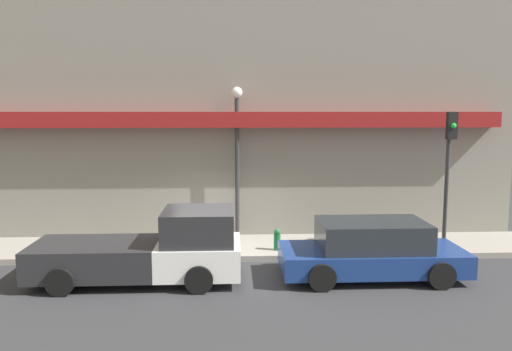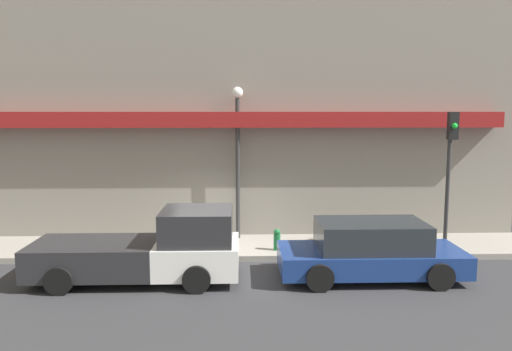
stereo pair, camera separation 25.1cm
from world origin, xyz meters
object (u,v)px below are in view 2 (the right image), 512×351
Objects in this scene: fire_hydrant at (277,239)px; pickup_truck at (150,250)px; parked_car at (371,251)px; street_lamp at (238,143)px; traffic_light at (450,156)px.

pickup_truck is at bearing -148.43° from fire_hydrant.
parked_car reaches higher than fire_hydrant.
pickup_truck is at bearing -121.82° from street_lamp.
fire_hydrant is at bearing 30.80° from pickup_truck.
fire_hydrant is 5.66m from traffic_light.
parked_car is 3.08m from fire_hydrant.
parked_car is at bearing -0.77° from pickup_truck.
parked_car is at bearing -46.02° from street_lamp.
pickup_truck is 3.98m from fire_hydrant.
traffic_light is (5.09, -0.06, 2.48)m from fire_hydrant.
fire_hydrant is 0.13× the size of street_lamp.
street_lamp is (2.21, 3.56, 2.48)m from pickup_truck.
pickup_truck is 5.65m from parked_car.
pickup_truck is 1.11× the size of parked_car.
traffic_light is at bearing -0.62° from fire_hydrant.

